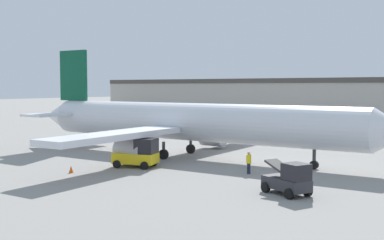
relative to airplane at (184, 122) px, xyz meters
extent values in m
plane|color=gray|center=(0.92, 0.06, -3.28)|extent=(400.00, 400.00, 0.00)
cylinder|color=silver|center=(0.92, 0.06, 0.07)|extent=(32.61, 5.68, 3.49)
cone|color=silver|center=(-17.18, -1.17, 0.07)|extent=(4.05, 3.57, 3.32)
cube|color=silver|center=(-1.29, 8.72, -0.54)|extent=(3.99, 14.25, 0.50)
cube|color=silver|center=(-0.10, -8.81, -0.54)|extent=(3.99, 14.25, 0.50)
cylinder|color=#ADADB2|center=(-1.15, 6.61, -1.97)|extent=(2.74, 2.23, 2.06)
cylinder|color=#ADADB2|center=(-0.24, -6.70, -1.97)|extent=(2.74, 2.23, 2.06)
cube|color=#0C4C33|center=(-14.57, -0.99, 4.55)|extent=(3.85, 0.62, 5.48)
cube|color=silver|center=(-14.83, 2.84, 0.42)|extent=(3.42, 4.39, 0.24)
cube|color=silver|center=(-14.31, -4.82, 0.42)|extent=(3.42, 4.39, 0.24)
cylinder|color=#38383D|center=(12.58, 0.85, -2.48)|extent=(0.28, 0.28, 1.61)
cylinder|color=black|center=(12.58, 0.85, -2.93)|extent=(0.72, 0.40, 0.70)
cylinder|color=#38383D|center=(-0.54, -2.31, -2.48)|extent=(0.28, 0.28, 1.61)
cylinder|color=black|center=(-0.54, -2.31, -2.83)|extent=(0.92, 0.41, 0.90)
cylinder|color=#38383D|center=(-0.85, 2.22, -2.48)|extent=(0.28, 0.28, 1.61)
cylinder|color=black|center=(-0.85, 2.22, -2.83)|extent=(0.92, 0.41, 0.90)
cylinder|color=#1E2338|center=(9.39, -4.05, -2.88)|extent=(0.27, 0.27, 0.82)
cylinder|color=yellow|center=(9.39, -4.05, -2.14)|extent=(0.38, 0.38, 0.65)
sphere|color=tan|center=(9.39, -4.05, -1.70)|extent=(0.24, 0.24, 0.24)
cube|color=yellow|center=(0.29, -6.90, -2.53)|extent=(3.93, 2.92, 0.85)
cube|color=black|center=(1.22, -6.58, -1.50)|extent=(2.01, 2.11, 1.22)
cylinder|color=black|center=(1.75, -7.40, -2.96)|extent=(0.70, 0.47, 0.65)
cylinder|color=black|center=(1.14, -5.61, -2.96)|extent=(0.70, 0.47, 0.65)
cylinder|color=black|center=(-0.57, -8.19, -2.96)|extent=(0.70, 0.47, 0.65)
cylinder|color=black|center=(-1.18, -6.40, -2.96)|extent=(0.70, 0.47, 0.65)
cube|color=#2D2D33|center=(14.72, -8.68, -2.61)|extent=(3.43, 2.53, 0.71)
cube|color=black|center=(15.53, -9.01, -1.75)|extent=(1.76, 1.74, 1.01)
cube|color=#333333|center=(14.21, -8.47, -1.66)|extent=(2.18, 1.68, 0.75)
cylinder|color=black|center=(15.45, -9.77, -2.97)|extent=(0.69, 0.50, 0.64)
cylinder|color=black|center=(16.01, -8.42, -2.97)|extent=(0.69, 0.50, 0.64)
cylinder|color=black|center=(13.44, -8.95, -2.97)|extent=(0.69, 0.50, 0.64)
cylinder|color=black|center=(13.99, -7.60, -2.97)|extent=(0.69, 0.50, 0.64)
cone|color=#EF590F|center=(-1.83, -11.85, -3.01)|extent=(0.36, 0.36, 0.55)
camera|label=1|loc=(27.60, -35.67, 3.39)|focal=45.00mm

